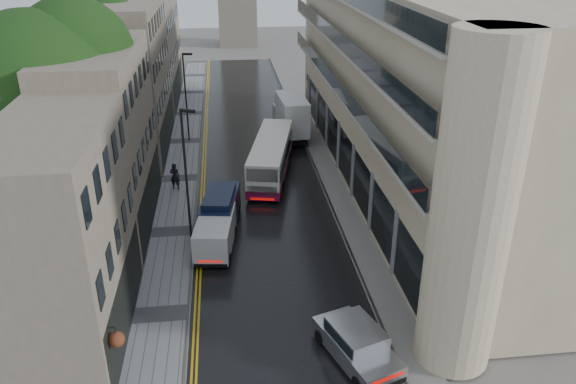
{
  "coord_description": "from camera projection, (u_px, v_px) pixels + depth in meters",
  "views": [
    {
      "loc": [
        -2.32,
        -11.86,
        17.04
      ],
      "look_at": [
        1.19,
        18.0,
        2.98
      ],
      "focal_mm": 35.0,
      "sensor_mm": 36.0,
      "label": 1
    }
  ],
  "objects": [
    {
      "name": "left_sidewalk",
      "position": [
        181.0,
        179.0,
        42.23
      ],
      "size": [
        2.7,
        85.0,
        0.12
      ],
      "primitive_type": "cube",
      "color": "gray",
      "rests_on": "ground"
    },
    {
      "name": "old_shop_row",
      "position": [
        127.0,
        94.0,
        41.58
      ],
      "size": [
        4.5,
        56.0,
        12.0
      ],
      "primitive_type": null,
      "color": "gray",
      "rests_on": "ground"
    },
    {
      "name": "tree_far",
      "position": [
        96.0,
        82.0,
        43.89
      ],
      "size": [
        9.24,
        9.24,
        12.46
      ],
      "primitive_type": null,
      "color": "black",
      "rests_on": "ground"
    },
    {
      "name": "cream_bus",
      "position": [
        251.0,
        172.0,
        39.91
      ],
      "size": [
        4.42,
        10.62,
        2.82
      ],
      "primitive_type": null,
      "rotation": [
        0.0,
        0.0,
        -0.21
      ],
      "color": "silver",
      "rests_on": "road"
    },
    {
      "name": "white_van",
      "position": [
        195.0,
        248.0,
        31.1
      ],
      "size": [
        2.55,
        4.81,
        2.08
      ],
      "primitive_type": null,
      "rotation": [
        0.0,
        0.0,
        -0.13
      ],
      "color": "beige",
      "rests_on": "road"
    },
    {
      "name": "tree_near",
      "position": [
        45.0,
        126.0,
        31.86
      ],
      "size": [
        10.56,
        10.56,
        13.89
      ],
      "primitive_type": null,
      "color": "black",
      "rests_on": "ground"
    },
    {
      "name": "pedestrian",
      "position": [
        175.0,
        176.0,
        40.02
      ],
      "size": [
        0.81,
        0.63,
        1.97
      ],
      "primitive_type": "imported",
      "rotation": [
        0.0,
        0.0,
        2.9
      ],
      "color": "black",
      "rests_on": "left_sidewalk"
    },
    {
      "name": "right_sidewalk",
      "position": [
        328.0,
        172.0,
        43.42
      ],
      "size": [
        1.8,
        85.0,
        0.12
      ],
      "primitive_type": "cube",
      "color": "slate",
      "rests_on": "ground"
    },
    {
      "name": "silver_hatchback",
      "position": [
        359.0,
        374.0,
        22.53
      ],
      "size": [
        3.38,
        4.96,
        1.71
      ],
      "primitive_type": null,
      "rotation": [
        0.0,
        0.0,
        0.33
      ],
      "color": "#ABABB0",
      "rests_on": "road"
    },
    {
      "name": "lamp_post_far",
      "position": [
        186.0,
        98.0,
        48.17
      ],
      "size": [
        0.87,
        0.27,
        7.63
      ],
      "primitive_type": null,
      "rotation": [
        0.0,
        0.0,
        -0.1
      ],
      "color": "black",
      "rests_on": "left_sidewalk"
    },
    {
      "name": "white_lorry",
      "position": [
        283.0,
        122.0,
        48.53
      ],
      "size": [
        2.66,
        7.43,
        3.84
      ],
      "primitive_type": null,
      "rotation": [
        0.0,
        0.0,
        0.06
      ],
      "color": "silver",
      "rests_on": "road"
    },
    {
      "name": "modern_block",
      "position": [
        403.0,
        87.0,
        39.65
      ],
      "size": [
        8.0,
        40.0,
        14.0
      ],
      "primitive_type": null,
      "color": "beige",
      "rests_on": "ground"
    },
    {
      "name": "lamp_post_near",
      "position": [
        186.0,
        176.0,
        32.39
      ],
      "size": [
        0.91,
        0.54,
        8.03
      ],
      "primitive_type": null,
      "rotation": [
        0.0,
        0.0,
        -0.4
      ],
      "color": "black",
      "rests_on": "left_sidewalk"
    },
    {
      "name": "navy_van",
      "position": [
        201.0,
        221.0,
        33.48
      ],
      "size": [
        2.68,
        5.16,
        2.51
      ],
      "primitive_type": null,
      "rotation": [
        0.0,
        0.0,
        -0.15
      ],
      "color": "black",
      "rests_on": "road"
    },
    {
      "name": "road",
      "position": [
        258.0,
        176.0,
        42.87
      ],
      "size": [
        9.0,
        85.0,
        0.02
      ],
      "primitive_type": "cube",
      "color": "black",
      "rests_on": "ground"
    }
  ]
}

